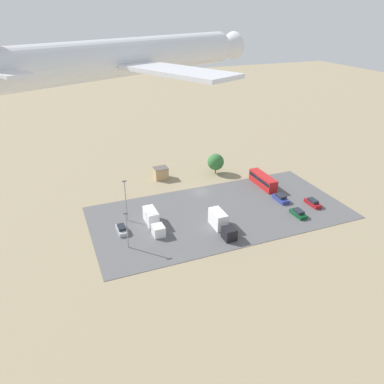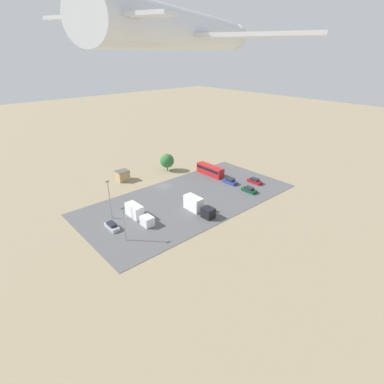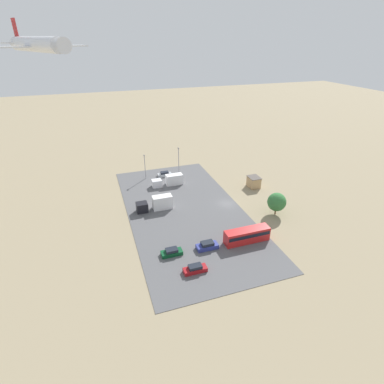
% 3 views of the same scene
% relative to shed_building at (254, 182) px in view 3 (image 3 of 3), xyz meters
% --- Properties ---
extents(ground_plane, '(400.00, 400.00, 0.00)m').
position_rel_shed_building_xyz_m(ground_plane, '(-6.84, 11.86, -1.61)').
color(ground_plane, gray).
extents(parking_lot_surface, '(58.61, 28.69, 0.08)m').
position_rel_shed_building_xyz_m(parking_lot_surface, '(-6.84, 23.56, -1.57)').
color(parking_lot_surface, '#565659').
rests_on(parking_lot_surface, ground).
extents(shed_building, '(3.85, 3.22, 3.21)m').
position_rel_shed_building_xyz_m(shed_building, '(0.00, 0.00, 0.00)').
color(shed_building, tan).
rests_on(shed_building, ground).
extents(bus, '(2.57, 10.12, 3.09)m').
position_rel_shed_building_xyz_m(bus, '(-23.46, 14.76, 0.13)').
color(bus, red).
rests_on(bus, ground).
extents(parked_car_0, '(1.99, 4.65, 1.63)m').
position_rel_shed_building_xyz_m(parked_car_0, '(-23.01, 23.79, -0.85)').
color(parked_car_0, navy).
rests_on(parked_car_0, ground).
extents(parked_car_1, '(1.77, 4.36, 1.43)m').
position_rel_shed_building_xyz_m(parked_car_1, '(16.07, 23.24, -0.93)').
color(parked_car_1, '#ADB2B7').
rests_on(parked_car_1, ground).
extents(parked_car_2, '(1.72, 4.56, 1.51)m').
position_rel_shed_building_xyz_m(parked_car_2, '(-28.87, 28.54, -0.90)').
color(parked_car_2, maroon).
rests_on(parked_car_2, ground).
extents(parked_car_3, '(1.88, 4.38, 1.44)m').
position_rel_shed_building_xyz_m(parked_car_3, '(-22.59, 31.43, -0.93)').
color(parked_car_3, '#0C4723').
rests_on(parked_car_3, ground).
extents(parked_truck_0, '(2.35, 9.34, 3.13)m').
position_rel_shed_building_xyz_m(parked_truck_0, '(9.24, 23.46, -0.10)').
color(parked_truck_0, silver).
rests_on(parked_truck_0, ground).
extents(parked_truck_1, '(2.42, 9.25, 3.57)m').
position_rel_shed_building_xyz_m(parked_truck_1, '(-3.68, 30.25, 0.10)').
color(parked_truck_1, black).
rests_on(parked_truck_1, ground).
extents(tree_near_shed, '(4.64, 4.64, 5.79)m').
position_rel_shed_building_xyz_m(tree_near_shed, '(-15.49, 2.39, 1.85)').
color(tree_near_shed, brown).
rests_on(tree_near_shed, ground).
extents(light_pole_lot_centre, '(0.90, 0.28, 9.71)m').
position_rel_shed_building_xyz_m(light_pole_lot_centre, '(13.86, 19.08, 3.76)').
color(light_pole_lot_centre, gray).
rests_on(light_pole_lot_centre, ground).
extents(light_pole_lot_edge, '(0.90, 0.28, 7.80)m').
position_rel_shed_building_xyz_m(light_pole_lot_edge, '(16.07, 29.36, 2.79)').
color(light_pole_lot_edge, gray).
rests_on(light_pole_lot_edge, ground).
extents(airplane, '(30.06, 25.01, 7.77)m').
position_rel_shed_building_xyz_m(airplane, '(18.17, 52.79, 36.67)').
color(airplane, silver).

